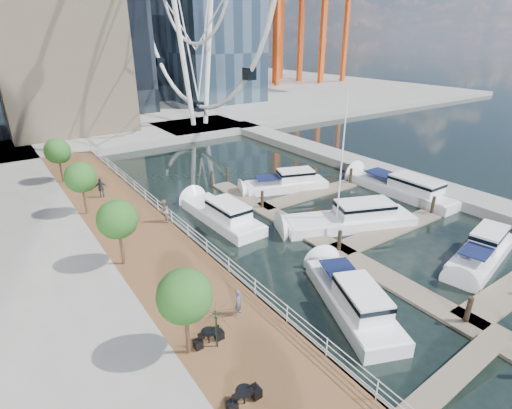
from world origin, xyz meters
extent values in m
plane|color=black|center=(0.00, 0.00, 0.00)|extent=(520.00, 520.00, 0.00)
cube|color=brown|center=(-9.00, 15.00, 0.50)|extent=(6.00, 60.00, 1.00)
cube|color=#595954|center=(-6.00, 15.00, 0.50)|extent=(0.25, 60.00, 1.00)
cube|color=gray|center=(0.00, 102.00, 0.50)|extent=(200.00, 114.00, 1.00)
cube|color=gray|center=(20.00, 20.00, 0.50)|extent=(4.00, 60.00, 1.00)
cube|color=gray|center=(14.00, 52.00, 0.50)|extent=(14.00, 12.00, 1.00)
cube|color=#6D6051|center=(3.00, 10.00, 0.10)|extent=(2.00, 32.00, 0.20)
cube|color=#6D6051|center=(9.00, 8.00, 0.10)|extent=(12.00, 2.00, 0.20)
cube|color=#6D6051|center=(9.00, 18.00, 0.10)|extent=(12.00, 2.00, 0.20)
cylinder|color=white|center=(11.50, 52.00, 14.00)|extent=(0.80, 0.80, 26.00)
cylinder|color=white|center=(16.50, 52.00, 14.00)|extent=(0.80, 0.80, 26.00)
cylinder|color=#3F2B1C|center=(-11.40, 4.00, 2.20)|extent=(0.20, 0.20, 2.40)
sphere|color=#265B1E|center=(-11.40, 4.00, 4.30)|extent=(2.60, 2.60, 2.60)
cylinder|color=#3F2B1C|center=(-11.40, 14.00, 2.20)|extent=(0.20, 0.20, 2.40)
sphere|color=#265B1E|center=(-11.40, 14.00, 4.30)|extent=(2.60, 2.60, 2.60)
cylinder|color=#3F2B1C|center=(-11.40, 24.00, 2.20)|extent=(0.20, 0.20, 2.40)
sphere|color=#265B1E|center=(-11.40, 24.00, 4.30)|extent=(2.60, 2.60, 2.60)
cylinder|color=#3F2B1C|center=(-11.40, 34.00, 2.20)|extent=(0.20, 0.20, 2.40)
sphere|color=#265B1E|center=(-11.40, 34.00, 4.30)|extent=(2.60, 2.60, 2.60)
imported|color=#46455D|center=(-7.84, 5.07, 1.77)|extent=(0.67, 0.62, 1.54)
imported|color=#8B6C60|center=(-6.51, 18.50, 1.97)|extent=(1.10, 1.18, 1.94)
imported|color=#363944|center=(-9.23, 27.08, 1.94)|extent=(1.19, 0.78, 1.89)
imported|color=#0D321F|center=(-10.08, 3.53, 2.13)|extent=(2.89, 2.93, 2.26)
camera|label=1|loc=(-17.31, -10.24, 15.25)|focal=28.00mm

